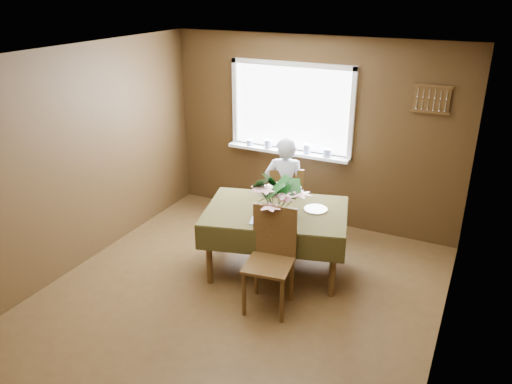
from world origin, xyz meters
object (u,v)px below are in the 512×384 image
at_px(dining_table, 276,217).
at_px(chair_far, 285,200).
at_px(flower_bouquet, 276,194).
at_px(seated_woman, 285,191).
at_px(chair_near, 271,255).

height_order(dining_table, chair_far, chair_far).
bearing_deg(flower_bouquet, dining_table, 113.47).
xyz_separation_m(chair_far, seated_woman, (0.01, -0.06, 0.16)).
distance_m(dining_table, seated_woman, 0.72).
relative_size(chair_far, seated_woman, 0.71).
distance_m(chair_near, seated_woman, 1.39).
bearing_deg(seated_woman, chair_far, -95.04).
relative_size(chair_far, flower_bouquet, 1.82).
relative_size(dining_table, chair_far, 1.81).
xyz_separation_m(dining_table, seated_woman, (-0.19, 0.70, 0.03)).
distance_m(chair_far, flower_bouquet, 1.18).
relative_size(chair_far, chair_near, 0.94).
bearing_deg(chair_far, flower_bouquet, 79.69).
height_order(dining_table, flower_bouquet, flower_bouquet).
bearing_deg(chair_near, chair_far, 99.21).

